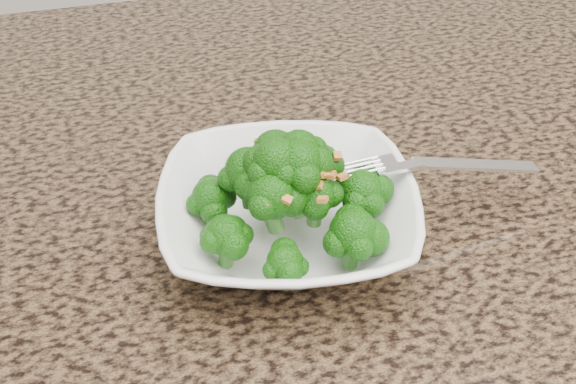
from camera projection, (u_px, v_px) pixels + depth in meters
name	position (u px, v px, depth m)	size (l,w,h in m)	color
granite_counter	(404.00, 218.00, 0.66)	(1.64, 1.04, 0.03)	brown
bowl	(288.00, 215.00, 0.60)	(0.21, 0.21, 0.05)	white
broccoli_pile	(288.00, 156.00, 0.56)	(0.19, 0.19, 0.07)	#175E0A
garlic_topping	(288.00, 117.00, 0.54)	(0.11, 0.11, 0.01)	#C87A30
fork	(414.00, 165.00, 0.60)	(0.19, 0.03, 0.01)	silver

